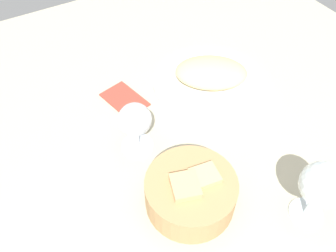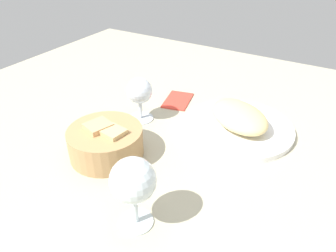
{
  "view_description": "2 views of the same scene",
  "coord_description": "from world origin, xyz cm",
  "px_view_note": "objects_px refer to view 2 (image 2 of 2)",
  "views": [
    {
      "loc": [
        24.95,
        36.54,
        59.35
      ],
      "look_at": [
        0.91,
        -4.45,
        4.97
      ],
      "focal_mm": 37.76,
      "sensor_mm": 36.0,
      "label": 1
    },
    {
      "loc": [
        -36.83,
        53.38,
        44.9
      ],
      "look_at": [
        -3.48,
        -3.08,
        3.03
      ],
      "focal_mm": 34.32,
      "sensor_mm": 36.0,
      "label": 2
    }
  ],
  "objects_px": {
    "bread_basket": "(106,142)",
    "folded_napkin": "(178,100)",
    "wine_glass_near": "(140,93)",
    "wine_glass_far": "(133,183)",
    "plate": "(237,127)"
  },
  "relations": [
    {
      "from": "bread_basket",
      "to": "wine_glass_near",
      "type": "xyz_separation_m",
      "value": [
        0.02,
        -0.17,
        0.04
      ]
    },
    {
      "from": "wine_glass_near",
      "to": "folded_napkin",
      "type": "relative_size",
      "value": 1.06
    },
    {
      "from": "bread_basket",
      "to": "folded_napkin",
      "type": "xyz_separation_m",
      "value": [
        -0.01,
        -0.31,
        -0.03
      ]
    },
    {
      "from": "plate",
      "to": "wine_glass_far",
      "type": "height_order",
      "value": "wine_glass_far"
    },
    {
      "from": "plate",
      "to": "bread_basket",
      "type": "height_order",
      "value": "bread_basket"
    },
    {
      "from": "bread_basket",
      "to": "folded_napkin",
      "type": "height_order",
      "value": "bread_basket"
    },
    {
      "from": "plate",
      "to": "bread_basket",
      "type": "bearing_deg",
      "value": 48.73
    },
    {
      "from": "wine_glass_near",
      "to": "wine_glass_far",
      "type": "height_order",
      "value": "wine_glass_far"
    },
    {
      "from": "bread_basket",
      "to": "folded_napkin",
      "type": "bearing_deg",
      "value": -92.32
    },
    {
      "from": "plate",
      "to": "bread_basket",
      "type": "xyz_separation_m",
      "value": [
        0.22,
        0.25,
        0.03
      ]
    },
    {
      "from": "wine_glass_far",
      "to": "folded_napkin",
      "type": "relative_size",
      "value": 1.25
    },
    {
      "from": "wine_glass_near",
      "to": "wine_glass_far",
      "type": "distance_m",
      "value": 0.35
    },
    {
      "from": "plate",
      "to": "folded_napkin",
      "type": "bearing_deg",
      "value": -15.71
    },
    {
      "from": "bread_basket",
      "to": "folded_napkin",
      "type": "distance_m",
      "value": 0.31
    },
    {
      "from": "plate",
      "to": "wine_glass_near",
      "type": "relative_size",
      "value": 2.38
    }
  ]
}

